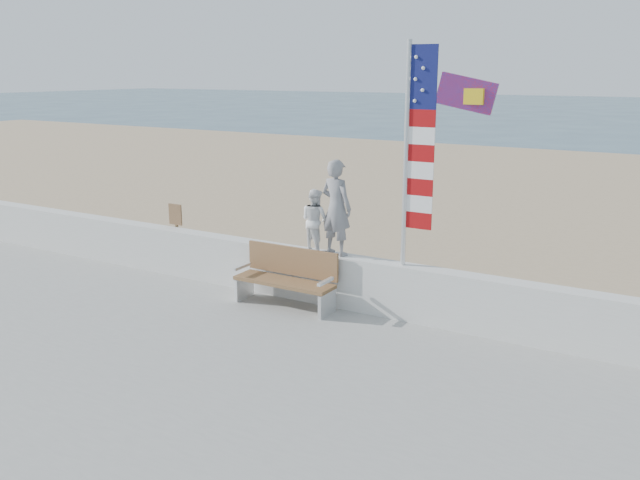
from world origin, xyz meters
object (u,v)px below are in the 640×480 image
(adult, at_px, (336,208))
(flag, at_px, (414,146))
(child, at_px, (315,220))
(bench, at_px, (287,277))

(adult, distance_m, flag, 1.75)
(flag, bearing_deg, child, 179.99)
(child, xyz_separation_m, bench, (-0.29, -0.45, -0.94))
(child, xyz_separation_m, flag, (1.78, -0.00, 1.37))
(bench, distance_m, flag, 3.13)
(adult, xyz_separation_m, bench, (-0.71, -0.45, -1.20))
(child, relative_size, bench, 0.61)
(bench, height_order, flag, flag)
(adult, height_order, bench, adult)
(bench, bearing_deg, child, 57.29)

